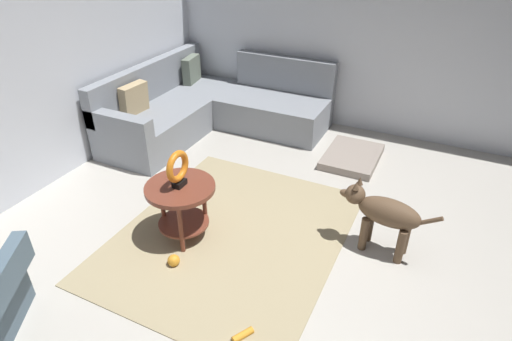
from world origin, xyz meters
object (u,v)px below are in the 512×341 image
Objects in this scene: dog_toy_ball at (174,260)px; dog_toy_rope at (243,335)px; side_table at (181,198)px; sectional_couch at (210,109)px; dog at (383,213)px; dog_bed_mat at (352,157)px; torus_sculpture at (178,168)px.

dog_toy_rope is at bearing -114.16° from dog_toy_ball.
side_table is at bearing 20.35° from dog_toy_ball.
sectional_couch reaches higher than dog.
sectional_couch reaches higher than dog_bed_mat.
torus_sculpture reaches higher than dog_bed_mat.
side_table is at bearing 52.88° from dog_toy_rope.
torus_sculpture reaches higher than dog_toy_rope.
torus_sculpture is 1.40m from dog_toy_rope.
dog_bed_mat is (2.02, -1.00, -0.67)m from torus_sculpture.
dog_toy_ball is at bearing -159.65° from torus_sculpture.
dog_bed_mat is at bearing 29.35° from dog.
torus_sculpture is at bearing 52.88° from dog_toy_rope.
sectional_couch reaches higher than dog_toy_ball.
sectional_couch is 14.29× the size of dog_toy_rope.
side_table is 0.75× the size of dog_bed_mat.
dog reaches higher than dog_toy_rope.
sectional_couch is 1.96m from dog_bed_mat.
dog_toy_ball reaches higher than dog_bed_mat.
dog_toy_ball is (-2.38, -1.08, -0.24)m from sectional_couch.
torus_sculpture is 2.07× the size of dog_toy_rope.
dog_toy_rope is at bearing 179.43° from dog_bed_mat.
torus_sculpture is (0.00, 0.00, 0.29)m from side_table.
side_table reaches higher than dog_toy_rope.
side_table is at bearing -155.01° from sectional_couch.
side_table is at bearing 180.00° from torus_sculpture.
dog_toy_ball is 0.65× the size of dog_toy_rope.
sectional_couch is 2.63m from dog_toy_ball.
dog is 5.38× the size of dog_toy_rope.
sectional_couch is at bearing 67.01° from dog.
side_table is 2.28m from dog_bed_mat.
side_table is 1.71m from dog.
side_table is at bearing 153.68° from dog_bed_mat.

